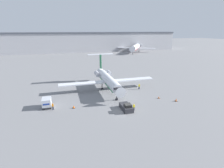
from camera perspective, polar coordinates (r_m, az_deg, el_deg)
ground_plane at (r=41.67m, az=4.64°, el=-8.90°), size 600.00×600.00×0.00m
terminal_building at (r=155.67m, az=-11.84°, el=13.26°), size 180.00×16.80×16.25m
airplane_main at (r=55.29m, az=-1.34°, el=1.54°), size 30.39×24.23×9.95m
pushback_tug at (r=42.14m, az=4.68°, el=-7.53°), size 2.17×4.54×1.88m
luggage_cart at (r=46.08m, az=-20.54°, el=-5.78°), size 2.10×3.04×2.31m
worker_near_tug at (r=41.96m, az=7.15°, el=-7.45°), size 0.40×0.24×1.70m
worker_by_wing at (r=56.64m, az=8.86°, el=-0.73°), size 0.40×0.26×1.87m
worker_on_apron at (r=44.26m, az=-18.78°, el=-6.86°), size 0.40×0.25×1.77m
traffic_cone_left at (r=44.03m, az=-12.40°, el=-7.30°), size 0.67×0.67×0.68m
traffic_cone_right at (r=50.55m, az=15.04°, el=-4.24°), size 0.54×0.54×0.62m
traffic_cone_mid at (r=49.98m, az=20.20°, el=-4.89°), size 0.64×0.64×0.80m
airplane_parked_far_left at (r=152.88m, az=7.77°, el=11.90°), size 29.18×35.41×11.40m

